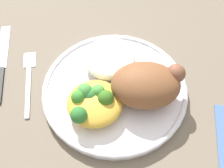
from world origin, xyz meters
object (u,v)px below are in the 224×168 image
at_px(mac_cheese_with_broccoli, 90,102).
at_px(fork, 26,78).
at_px(plate, 112,90).
at_px(roasted_chicken, 144,84).
at_px(rice_pile, 107,58).

xyz_separation_m(mac_cheese_with_broccoli, fork, (-0.12, 0.07, -0.03)).
bearing_deg(mac_cheese_with_broccoli, plate, 49.78).
bearing_deg(roasted_chicken, plate, 164.67).
bearing_deg(roasted_chicken, rice_pile, 133.66).
xyz_separation_m(roasted_chicken, rice_pile, (-0.06, 0.07, -0.01)).
height_order(plate, fork, plate).
xyz_separation_m(roasted_chicken, mac_cheese_with_broccoli, (-0.09, -0.03, -0.01)).
distance_m(plate, fork, 0.16).
relative_size(plate, mac_cheese_with_broccoli, 2.79).
xyz_separation_m(roasted_chicken, fork, (-0.21, 0.04, -0.05)).
bearing_deg(rice_pile, fork, -171.26).
bearing_deg(fork, plate, -10.12).
bearing_deg(rice_pile, roasted_chicken, -46.34).
distance_m(plate, roasted_chicken, 0.07).
bearing_deg(mac_cheese_with_broccoli, roasted_chicken, 16.70).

